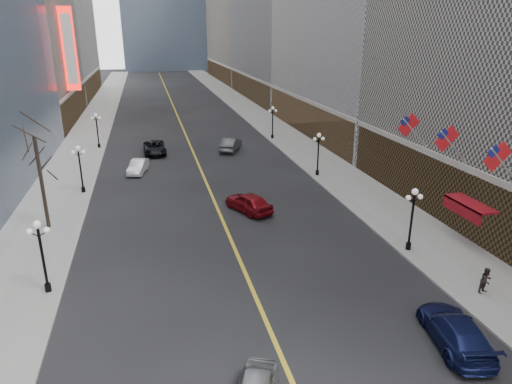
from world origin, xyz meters
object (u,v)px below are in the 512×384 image
car_nb_mid (138,167)px  car_nb_far (155,148)px  streetlamp_east_1 (412,213)px  streetlamp_west_1 (41,249)px  streetlamp_west_3 (97,127)px  streetlamp_west_2 (80,164)px  streetlamp_east_2 (318,150)px  car_sb_mid (249,202)px  streetlamp_east_3 (273,119)px  car_sb_near (455,331)px  car_sb_far (231,144)px

car_nb_mid → car_nb_far: car_nb_far is taller
streetlamp_east_1 → streetlamp_west_1: size_ratio=1.00×
streetlamp_west_1 → streetlamp_west_3: same height
streetlamp_west_3 → car_nb_far: streetlamp_west_3 is taller
streetlamp_east_1 → streetlamp_west_2: 29.68m
streetlamp_west_2 → car_nb_far: streetlamp_west_2 is taller
streetlamp_east_2 → car_nb_far: bearing=140.8°
streetlamp_west_3 → car_sb_mid: size_ratio=0.92×
streetlamp_west_2 → car_nb_far: (7.06, 13.51, -2.11)m
streetlamp_east_2 → streetlamp_west_1: (-23.60, -18.00, 0.00)m
streetlamp_east_1 → streetlamp_west_2: size_ratio=1.00×
streetlamp_west_3 → car_nb_far: size_ratio=0.80×
streetlamp_east_2 → streetlamp_west_1: size_ratio=1.00×
streetlamp_east_3 → streetlamp_west_2: bearing=-142.7°
streetlamp_east_2 → car_sb_mid: streetlamp_east_2 is taller
car_sb_near → car_sb_mid: car_sb_mid is taller
streetlamp_west_3 → streetlamp_east_2: bearing=-37.3°
car_nb_mid → car_sb_mid: bearing=-42.6°
streetlamp_west_2 → car_sb_near: size_ratio=0.83×
streetlamp_east_1 → streetlamp_west_3: 43.05m
streetlamp_east_1 → streetlamp_east_2: 18.00m
car_sb_mid → streetlamp_west_3: bearing=-86.0°
streetlamp_west_3 → car_sb_mid: streetlamp_west_3 is taller
streetlamp_west_2 → car_sb_far: (16.62, 12.90, -2.05)m
car_nb_far → car_sb_near: size_ratio=1.05×
streetlamp_east_1 → car_sb_near: streetlamp_east_1 is taller
car_nb_mid → car_sb_mid: 16.57m
car_nb_far → car_sb_mid: bearing=-73.2°
streetlamp_west_1 → car_sb_mid: size_ratio=0.92×
car_nb_mid → car_sb_mid: size_ratio=0.88×
car_nb_mid → car_sb_mid: (9.25, -13.74, 0.12)m
streetlamp_west_2 → streetlamp_west_3: same height
streetlamp_east_2 → car_sb_near: 27.87m
streetlamp_west_3 → car_sb_far: (16.62, -5.10, -2.05)m
streetlamp_west_3 → car_nb_mid: (5.07, -12.34, -2.19)m
streetlamp_east_2 → streetlamp_east_3: bearing=90.0°
car_nb_mid → streetlamp_west_3: bearing=125.7°
streetlamp_west_1 → streetlamp_east_3: bearing=56.8°
streetlamp_west_2 → car_nb_mid: bearing=48.2°
streetlamp_east_2 → streetlamp_west_2: size_ratio=1.00×
streetlamp_west_3 → car_sb_far: 17.51m
streetlamp_east_1 → streetlamp_east_3: same height
streetlamp_east_3 → car_sb_near: bearing=-94.1°
streetlamp_west_3 → streetlamp_west_2: bearing=-90.0°
streetlamp_west_1 → streetlamp_west_3: bearing=90.0°
streetlamp_east_1 → car_nb_far: 35.66m
car_nb_far → car_sb_near: car_nb_far is taller
streetlamp_west_1 → car_nb_far: size_ratio=0.80×
streetlamp_west_3 → car_nb_mid: 13.52m
streetlamp_east_3 → streetlamp_west_3: same height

